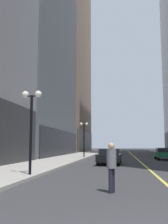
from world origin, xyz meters
TOP-DOWN VIEW (x-y plane):
  - ground_plane at (0.00, 35.00)m, footprint 200.00×200.00m
  - sidewalk_left at (-8.25, 35.00)m, footprint 4.50×78.00m
  - lane_centre_stripe at (0.00, 35.00)m, footprint 0.16×70.00m
  - building_left_mid at (-16.67, 34.50)m, footprint 12.55×24.00m
  - building_left_far at (-15.62, 60.00)m, footprint 10.43×26.00m
  - car_black at (-2.80, 18.54)m, footprint 1.99×4.72m
  - car_green at (2.88, 26.34)m, footprint 1.92×4.32m
  - pedestrian_in_grey_suit at (-2.17, 5.26)m, footprint 0.46×0.46m
  - street_lamp_left_near at (-6.40, 8.93)m, footprint 1.06×0.36m
  - street_lamp_left_far at (-6.40, 28.45)m, footprint 1.06×0.36m

SIDE VIEW (x-z plane):
  - ground_plane at x=0.00m, z-range 0.00..0.00m
  - lane_centre_stripe at x=0.00m, z-range 0.00..0.01m
  - sidewalk_left at x=-8.25m, z-range 0.00..0.15m
  - car_green at x=2.88m, z-range 0.06..1.38m
  - car_black at x=-2.80m, z-range 0.06..1.38m
  - pedestrian_in_grey_suit at x=-2.17m, z-range 0.14..1.84m
  - street_lamp_left_near at x=-6.40m, z-range 1.04..5.47m
  - street_lamp_left_far at x=-6.40m, z-range 1.04..5.47m
  - building_left_mid at x=-16.67m, z-range -0.06..31.14m
  - building_left_far at x=-15.62m, z-range -0.11..72.12m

